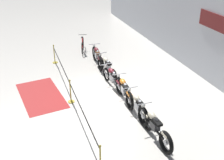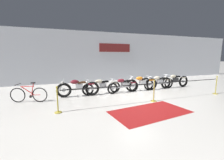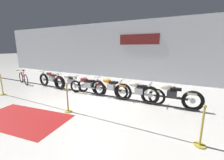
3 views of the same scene
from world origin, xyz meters
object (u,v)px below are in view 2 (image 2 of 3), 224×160
Objects in this scene: motorcycle_maroon_0 at (78,88)px; motorcycle_cream_5 at (175,81)px; motorcycle_cream_1 at (102,86)px; motorcycle_maroon_2 at (123,85)px; stanchion_mid_left at (154,94)px; bicycle at (29,94)px; motorcycle_orange_3 at (142,83)px; motorcycle_cream_4 at (159,82)px; stanchion_far_left at (128,89)px; stanchion_mid_right at (216,88)px; floor_banner at (150,112)px.

motorcycle_cream_5 is (6.60, 0.07, -0.00)m from motorcycle_maroon_0.
motorcycle_cream_1 is 1.30m from motorcycle_maroon_2.
bicycle is at bearing 161.49° from stanchion_mid_left.
motorcycle_maroon_0 is 0.97× the size of motorcycle_cream_5.
stanchion_mid_left reaches higher than motorcycle_maroon_0.
motorcycle_orange_3 is 0.95× the size of motorcycle_cream_4.
bicycle is 4.67m from stanchion_far_left.
bicycle is at bearing -178.02° from motorcycle_cream_5.
bicycle is (-6.27, -0.25, -0.10)m from motorcycle_orange_3.
bicycle is 1.58× the size of stanchion_mid_right.
motorcycle_cream_1 is at bearing 98.87° from floor_banner.
motorcycle_cream_1 is at bearing 104.08° from stanchion_far_left.
stanchion_mid_right is (4.92, -2.10, -0.10)m from motorcycle_maroon_2.
bicycle is (-7.61, -0.30, -0.09)m from motorcycle_cream_4.
motorcycle_cream_5 is at bearing 25.22° from stanchion_far_left.
motorcycle_maroon_0 is 5.28m from motorcycle_cream_4.
motorcycle_maroon_0 is 3.95m from stanchion_mid_left.
motorcycle_maroon_0 is 0.74× the size of floor_banner.
motorcycle_cream_4 is 0.75× the size of floor_banner.
stanchion_far_left is (1.92, -2.13, 0.24)m from motorcycle_maroon_0.
motorcycle_cream_4 is 0.26× the size of stanchion_far_left.
motorcycle_maroon_0 reaches higher than motorcycle_cream_5.
stanchion_far_left is at bearing -48.05° from motorcycle_maroon_0.
bicycle is at bearing -177.69° from motorcycle_orange_3.
stanchion_mid_right is at bearing -30.59° from motorcycle_orange_3.
motorcycle_orange_3 reaches higher than motorcycle_cream_1.
floor_banner is (-1.58, -3.29, -0.48)m from motorcycle_orange_3.
stanchion_mid_right is at bearing 4.84° from floor_banner.
motorcycle_cream_5 is 0.27× the size of stanchion_far_left.
stanchion_mid_right is (3.63, -2.15, -0.13)m from motorcycle_orange_3.
motorcycle_cream_5 is (5.24, -0.04, 0.02)m from motorcycle_cream_1.
motorcycle_maroon_2 is 0.89× the size of motorcycle_cream_5.
stanchion_mid_left reaches higher than motorcycle_maroon_2.
motorcycle_orange_3 is at bearing 149.41° from stanchion_mid_right.
stanchion_mid_right reaches higher than motorcycle_cream_4.
motorcycle_cream_1 reaches higher than motorcycle_maroon_2.
bicycle is 5.60m from floor_banner.
motorcycle_orange_3 is 2.24m from stanchion_mid_left.
stanchion_mid_right is at bearing 0.00° from stanchion_mid_left.
motorcycle_orange_3 is at bearing 2.31° from bicycle.
bicycle reaches higher than motorcycle_maroon_2.
floor_banner is at bearing -115.68° from motorcycle_orange_3.
floor_banner is (-2.92, -3.34, -0.46)m from motorcycle_cream_4.
stanchion_mid_left is 4.25m from stanchion_mid_right.
stanchion_far_left reaches higher than bicycle.
floor_banner is at bearing -73.57° from motorcycle_cream_1.
motorcycle_cream_5 is at bearing 1.98° from bicycle.
stanchion_mid_left is (5.66, -1.89, -0.02)m from bicycle.
motorcycle_maroon_2 is at bearing 2.30° from bicycle.
bicycle is at bearing 155.99° from stanchion_far_left.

